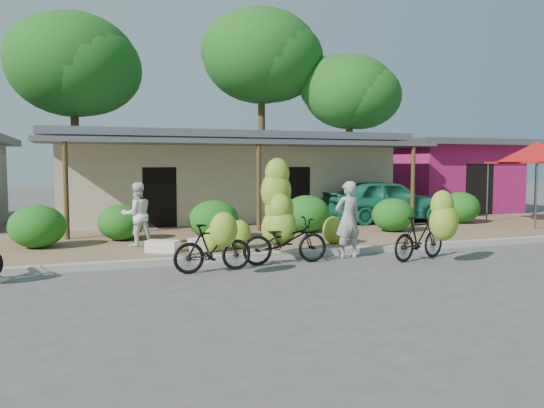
# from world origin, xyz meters

# --- Properties ---
(ground) EXTENTS (100.00, 100.00, 0.00)m
(ground) POSITION_xyz_m (0.00, 0.00, 0.00)
(ground) COLOR #4B4946
(ground) RESTS_ON ground
(sidewalk) EXTENTS (60.00, 6.00, 0.12)m
(sidewalk) POSITION_xyz_m (0.00, 5.00, 0.06)
(sidewalk) COLOR #926C4E
(sidewalk) RESTS_ON ground
(curb) EXTENTS (60.00, 0.25, 0.15)m
(curb) POSITION_xyz_m (0.00, 2.00, 0.07)
(curb) COLOR #A8A399
(curb) RESTS_ON ground
(shop_main) EXTENTS (13.00, 8.50, 3.35)m
(shop_main) POSITION_xyz_m (0.00, 10.93, 1.72)
(shop_main) COLOR beige
(shop_main) RESTS_ON ground
(shop_pink) EXTENTS (6.00, 6.00, 3.25)m
(shop_pink) POSITION_xyz_m (10.50, 10.99, 1.67)
(shop_pink) COLOR #B31B5D
(shop_pink) RESTS_ON ground
(tree_far_center) EXTENTS (5.81, 5.74, 8.91)m
(tree_far_center) POSITION_xyz_m (-5.69, 16.11, 6.71)
(tree_far_center) COLOR #513E20
(tree_far_center) RESTS_ON ground
(tree_center_right) EXTENTS (5.99, 5.94, 10.04)m
(tree_center_right) POSITION_xyz_m (3.31, 16.61, 7.77)
(tree_center_right) COLOR #513E20
(tree_center_right) RESTS_ON ground
(tree_near_right) EXTENTS (4.76, 4.60, 7.66)m
(tree_near_right) POSITION_xyz_m (7.31, 14.61, 5.89)
(tree_near_right) COLOR #513E20
(tree_near_right) RESTS_ON ground
(hedge_0) EXTENTS (1.38, 1.24, 1.07)m
(hedge_0) POSITION_xyz_m (-6.24, 4.70, 0.66)
(hedge_0) COLOR #145513
(hedge_0) RESTS_ON sidewalk
(hedge_1) EXTENTS (1.26, 1.14, 0.99)m
(hedge_1) POSITION_xyz_m (-4.19, 5.38, 0.61)
(hedge_1) COLOR #145513
(hedge_1) RESTS_ON sidewalk
(hedge_2) EXTENTS (1.40, 1.26, 1.09)m
(hedge_2) POSITION_xyz_m (-1.75, 4.74, 0.66)
(hedge_2) COLOR #145513
(hedge_2) RESTS_ON sidewalk
(hedge_3) EXTENTS (1.45, 1.31, 1.13)m
(hedge_3) POSITION_xyz_m (1.28, 5.31, 0.69)
(hedge_3) COLOR #145513
(hedge_3) RESTS_ON sidewalk
(hedge_4) EXTENTS (1.32, 1.19, 1.03)m
(hedge_4) POSITION_xyz_m (3.87, 4.58, 0.64)
(hedge_4) COLOR #145513
(hedge_4) RESTS_ON sidewalk
(hedge_5) EXTENTS (1.41, 1.27, 1.10)m
(hedge_5) POSITION_xyz_m (7.38, 5.81, 0.67)
(hedge_5) COLOR #145513
(hedge_5) RESTS_ON sidewalk
(red_canopy) EXTENTS (3.50, 3.50, 2.86)m
(red_canopy) POSITION_xyz_m (9.65, 4.71, 2.61)
(red_canopy) COLOR #59595E
(red_canopy) RESTS_ON sidewalk
(bike_left) EXTENTS (1.70, 1.20, 1.29)m
(bike_left) POSITION_xyz_m (-2.63, 0.83, 0.58)
(bike_left) COLOR black
(bike_left) RESTS_ON ground
(bike_center) EXTENTS (1.96, 1.21, 2.35)m
(bike_center) POSITION_xyz_m (-0.93, 1.55, 0.91)
(bike_center) COLOR black
(bike_center) RESTS_ON ground
(bike_right) EXTENTS (1.76, 1.38, 1.64)m
(bike_right) POSITION_xyz_m (2.21, 0.49, 0.71)
(bike_right) COLOR black
(bike_right) RESTS_ON ground
(loose_banana_a) EXTENTS (0.48, 0.41, 0.60)m
(loose_banana_a) POSITION_xyz_m (-2.24, 2.68, 0.42)
(loose_banana_a) COLOR olive
(loose_banana_a) RESTS_ON sidewalk
(loose_banana_b) EXTENTS (0.57, 0.48, 0.71)m
(loose_banana_b) POSITION_xyz_m (-1.51, 2.95, 0.48)
(loose_banana_b) COLOR olive
(loose_banana_b) RESTS_ON sidewalk
(loose_banana_c) EXTENTS (0.57, 0.49, 0.72)m
(loose_banana_c) POSITION_xyz_m (1.02, 2.90, 0.48)
(loose_banana_c) COLOR olive
(loose_banana_c) RESTS_ON sidewalk
(sack_near) EXTENTS (0.88, 0.46, 0.30)m
(sack_near) POSITION_xyz_m (-2.35, 2.94, 0.27)
(sack_near) COLOR silver
(sack_near) RESTS_ON sidewalk
(sack_far) EXTENTS (0.84, 0.71, 0.28)m
(sack_far) POSITION_xyz_m (-3.39, 3.04, 0.26)
(sack_far) COLOR silver
(sack_far) RESTS_ON sidewalk
(vendor) EXTENTS (0.70, 0.50, 1.81)m
(vendor) POSITION_xyz_m (0.71, 1.49, 0.91)
(vendor) COLOR #969696
(vendor) RESTS_ON ground
(bystander) EXTENTS (0.91, 0.78, 1.62)m
(bystander) POSITION_xyz_m (-3.87, 4.20, 0.93)
(bystander) COLOR white
(bystander) RESTS_ON sidewalk
(teal_van) EXTENTS (4.62, 2.02, 1.55)m
(teal_van) POSITION_xyz_m (5.09, 7.00, 0.89)
(teal_van) COLOR #186D4E
(teal_van) RESTS_ON sidewalk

